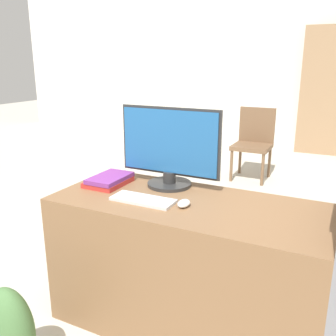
% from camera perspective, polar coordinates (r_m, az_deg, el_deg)
% --- Properties ---
extents(wall_back, '(12.00, 0.06, 2.80)m').
position_cam_1_polar(wall_back, '(6.65, 21.04, 14.78)').
color(wall_back, silver).
rests_on(wall_back, ground_plane).
extents(desk, '(1.43, 0.62, 0.73)m').
position_cam_1_polar(desk, '(2.10, 2.92, -14.52)').
color(desk, brown).
rests_on(desk, ground_plane).
extents(monitor, '(0.61, 0.26, 0.45)m').
position_cam_1_polar(monitor, '(2.12, 0.24, 3.01)').
color(monitor, '#282828').
rests_on(monitor, desk).
extents(keyboard, '(0.34, 0.13, 0.02)m').
position_cam_1_polar(keyboard, '(1.94, -3.83, -4.86)').
color(keyboard, silver).
rests_on(keyboard, desk).
extents(mouse, '(0.06, 0.09, 0.03)m').
position_cam_1_polar(mouse, '(1.87, 2.42, -5.42)').
color(mouse, white).
rests_on(mouse, desk).
extents(book_stack, '(0.20, 0.27, 0.05)m').
position_cam_1_polar(book_stack, '(2.22, -8.97, -1.85)').
color(book_stack, '#B72D28').
rests_on(book_stack, desk).
extents(backpack, '(0.27, 0.21, 0.45)m').
position_cam_1_polar(backpack, '(2.03, -23.16, -22.13)').
color(backpack, '#47703D').
rests_on(backpack, ground_plane).
extents(far_chair, '(0.44, 0.44, 0.87)m').
position_cam_1_polar(far_chair, '(4.76, 12.93, 4.21)').
color(far_chair, brown).
rests_on(far_chair, ground_plane).
extents(bookshelf_far, '(0.94, 0.32, 1.94)m').
position_cam_1_polar(bookshelf_far, '(6.40, 23.84, 10.60)').
color(bookshelf_far, '#9E7A56').
rests_on(bookshelf_far, ground_plane).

